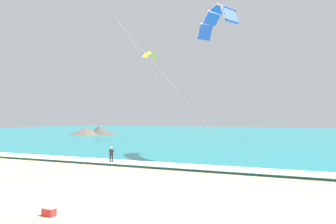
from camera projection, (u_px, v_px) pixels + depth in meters
The scene contains 8 objects.
sea at pixel (247, 134), 85.14m from camera, with size 200.00×120.00×0.20m, color teal.
surf_foam at pixel (125, 162), 31.31m from camera, with size 200.00×2.76×0.04m, color white.
surfboard at pixel (111, 164), 31.34m from camera, with size 0.99×1.46×0.09m.
kitesurfer at pixel (111, 154), 31.38m from camera, with size 0.66×0.66×1.69m.
kite_primary at pixel (217, 17), 34.37m from camera, with size 10.97×9.68×14.67m.
kite_distant at pixel (151, 55), 59.69m from camera, with size 1.15×4.04×1.45m.
headland_left at pixel (95, 131), 81.15m from camera, with size 10.91×11.83×2.44m.
cooler_box at pixel (49, 211), 15.00m from camera, with size 0.58×0.38×0.40m.
Camera 1 is at (16.54, -12.54, 4.43)m, focal length 35.77 mm.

